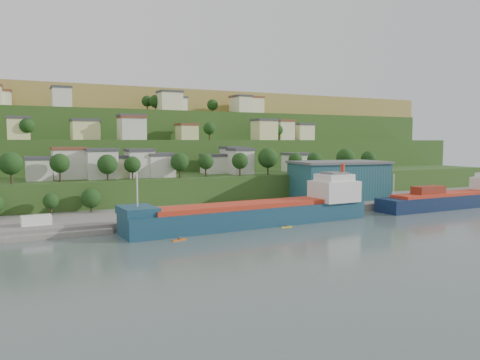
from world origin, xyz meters
TOP-DOWN VIEW (x-y plane):
  - ground at (0.00, 0.00)m, footprint 500.00×500.00m
  - quay at (20.00, 28.00)m, footprint 220.00×26.00m
  - pebble_beach at (-55.00, 22.00)m, footprint 40.00×18.00m
  - hillside at (0.00, 168.67)m, footprint 360.00×210.16m
  - cargo_ship_near at (1.50, 8.69)m, footprint 67.28×13.84m
  - cargo_ship_far at (73.00, 8.74)m, footprint 54.59×9.80m
  - warehouse at (44.04, 31.00)m, footprint 33.20×22.86m
  - caravan at (-50.98, 21.49)m, footprint 6.77×3.15m
  - dinghy at (-41.12, 16.65)m, footprint 4.08×2.21m
  - kayak_orange at (-23.51, -0.45)m, footprint 3.52×1.50m
  - kayak_yellow at (5.63, 2.30)m, footprint 3.03×0.60m

SIDE VIEW (x-z plane):
  - ground at x=0.00m, z-range 0.00..0.00m
  - quay at x=20.00m, z-range -2.00..2.00m
  - pebble_beach at x=-55.00m, z-range -1.20..1.20m
  - hillside at x=0.00m, z-range -47.91..48.09m
  - kayak_yellow at x=5.63m, z-range -0.15..0.60m
  - kayak_orange at x=-23.51m, z-range -0.18..0.69m
  - dinghy at x=-41.12m, z-range 1.20..1.97m
  - cargo_ship_far at x=73.00m, z-range -5.06..9.74m
  - cargo_ship_near at x=1.50m, z-range -5.85..11.33m
  - caravan at x=-50.98m, z-range 1.20..4.29m
  - warehouse at x=44.04m, z-range 2.03..14.83m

